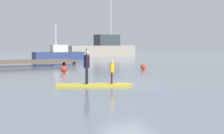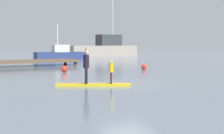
# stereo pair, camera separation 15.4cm
# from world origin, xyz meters

# --- Properties ---
(ground_plane) EXTENTS (240.00, 240.00, 0.00)m
(ground_plane) POSITION_xyz_m (0.00, 0.00, 0.00)
(ground_plane) COLOR slate
(paddleboard_near) EXTENTS (3.31, 2.15, 0.10)m
(paddleboard_near) POSITION_xyz_m (-1.79, 0.12, 0.05)
(paddleboard_near) COLOR gold
(paddleboard_near) RESTS_ON ground
(paddler_adult) EXTENTS (0.37, 0.44, 1.66)m
(paddler_adult) POSITION_xyz_m (-2.08, 0.27, 0.98)
(paddler_adult) COLOR black
(paddler_adult) RESTS_ON paddleboard_near
(paddler_child_solo) EXTENTS (0.26, 0.36, 1.14)m
(paddler_child_solo) POSITION_xyz_m (-1.06, -0.27, 0.72)
(paddler_child_solo) COLOR #4C1419
(paddler_child_solo) RESTS_ON paddleboard_near
(fishing_boat_white_large) EXTENTS (11.32, 3.46, 10.14)m
(fishing_boat_white_large) POSITION_xyz_m (15.91, 32.28, 1.14)
(fishing_boat_white_large) COLOR #9E9384
(fishing_boat_white_large) RESTS_ON ground
(motor_boat_small_navy) EXTENTS (6.09, 2.10, 4.22)m
(motor_boat_small_navy) POSITION_xyz_m (5.89, 24.77, 0.63)
(motor_boat_small_navy) COLOR navy
(motor_boat_small_navy) RESTS_ON ground
(floating_dock) EXTENTS (9.69, 3.01, 0.51)m
(floating_dock) POSITION_xyz_m (-1.39, 14.95, 0.42)
(floating_dock) COLOR brown
(floating_dock) RESTS_ON ground
(mooring_buoy_near) EXTENTS (0.46, 0.46, 0.46)m
(mooring_buoy_near) POSITION_xyz_m (-0.27, 7.64, 0.23)
(mooring_buoy_near) COLOR red
(mooring_buoy_near) RESTS_ON ground
(mooring_buoy_mid) EXTENTS (0.41, 0.41, 0.41)m
(mooring_buoy_mid) POSITION_xyz_m (5.80, 6.89, 0.21)
(mooring_buoy_mid) COLOR red
(mooring_buoy_mid) RESTS_ON ground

